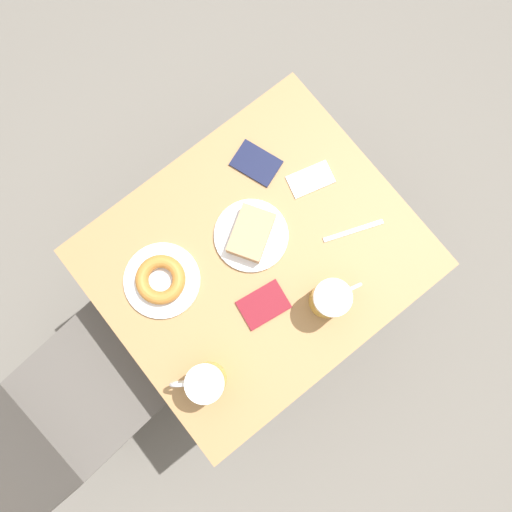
# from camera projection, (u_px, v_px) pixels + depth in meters

# --- Properties ---
(ground_plane) EXTENTS (8.00, 8.00, 0.00)m
(ground_plane) POSITION_uv_depth(u_px,v_px,m) (256.00, 284.00, 2.06)
(ground_plane) COLOR #666059
(table) EXTENTS (0.72, 0.84, 0.72)m
(table) POSITION_uv_depth(u_px,v_px,m) (256.00, 261.00, 1.43)
(table) COLOR #997044
(table) RESTS_ON ground_plane
(chair) EXTENTS (0.44, 0.44, 0.94)m
(chair) POSITION_uv_depth(u_px,v_px,m) (46.00, 422.00, 1.43)
(chair) COLOR #514C47
(chair) RESTS_ON ground_plane
(plate_with_cake) EXTENTS (0.20, 0.20, 0.05)m
(plate_with_cake) POSITION_uv_depth(u_px,v_px,m) (251.00, 234.00, 1.34)
(plate_with_cake) COLOR silver
(plate_with_cake) RESTS_ON table
(plate_with_donut) EXTENTS (0.21, 0.21, 0.05)m
(plate_with_donut) POSITION_uv_depth(u_px,v_px,m) (161.00, 280.00, 1.33)
(plate_with_donut) COLOR silver
(plate_with_donut) RESTS_ON table
(beer_mug_left) EXTENTS (0.09, 0.14, 0.13)m
(beer_mug_left) POSITION_uv_depth(u_px,v_px,m) (330.00, 299.00, 1.27)
(beer_mug_left) COLOR gold
(beer_mug_left) RESTS_ON table
(beer_mug_center) EXTENTS (0.10, 0.13, 0.13)m
(beer_mug_center) POSITION_uv_depth(u_px,v_px,m) (206.00, 382.00, 1.24)
(beer_mug_center) COLOR gold
(beer_mug_center) RESTS_ON table
(napkin_folded) EXTENTS (0.10, 0.14, 0.00)m
(napkin_folded) POSITION_uv_depth(u_px,v_px,m) (311.00, 179.00, 1.39)
(napkin_folded) COLOR white
(napkin_folded) RESTS_ON table
(fork) EXTENTS (0.07, 0.17, 0.00)m
(fork) POSITION_uv_depth(u_px,v_px,m) (353.00, 231.00, 1.36)
(fork) COLOR silver
(fork) RESTS_ON table
(passport_near_edge) EXTENTS (0.15, 0.13, 0.01)m
(passport_near_edge) POSITION_uv_depth(u_px,v_px,m) (256.00, 163.00, 1.39)
(passport_near_edge) COLOR #141938
(passport_near_edge) RESTS_ON table
(passport_far_edge) EXTENTS (0.11, 0.14, 0.01)m
(passport_far_edge) POSITION_uv_depth(u_px,v_px,m) (264.00, 305.00, 1.33)
(passport_far_edge) COLOR maroon
(passport_far_edge) RESTS_ON table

